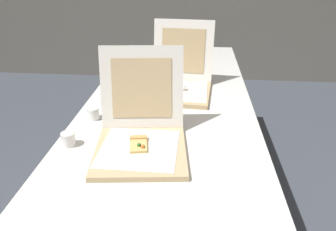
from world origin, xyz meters
TOP-DOWN VIEW (x-y plane):
  - table at (0.00, 0.68)m, footprint 0.86×2.49m
  - pizza_box_front at (-0.07, 0.32)m, footprint 0.39×0.47m
  - pizza_box_middle at (0.04, 0.93)m, footprint 0.38×0.44m
  - cup_white_far at (-0.24, 1.08)m, footprint 0.05×0.05m
  - cup_white_near_left at (-0.37, 0.31)m, footprint 0.05×0.05m
  - cup_white_near_center at (-0.34, 0.55)m, footprint 0.05×0.05m
  - cup_white_mid at (-0.28, 0.72)m, footprint 0.05×0.05m

SIDE VIEW (x-z plane):
  - table at x=0.00m, z-range 0.33..1.08m
  - cup_white_far at x=-0.24m, z-range 0.75..0.81m
  - cup_white_near_left at x=-0.37m, z-range 0.75..0.81m
  - cup_white_near_center at x=-0.34m, z-range 0.75..0.81m
  - cup_white_mid at x=-0.28m, z-range 0.75..0.81m
  - pizza_box_front at x=-0.07m, z-range 0.62..0.98m
  - pizza_box_middle at x=0.04m, z-range 0.62..0.99m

